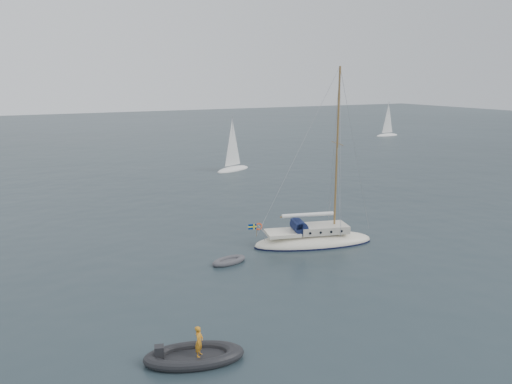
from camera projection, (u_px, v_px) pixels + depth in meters
name	position (u px, v px, depth m)	size (l,w,h in m)	color
ground	(289.00, 253.00, 34.62)	(300.00, 300.00, 0.00)	black
sailboat	(314.00, 231.00, 36.29)	(9.32, 2.79, 13.27)	white
dinghy	(229.00, 261.00, 32.74)	(2.51, 1.13, 0.36)	#454549
rib	(194.00, 355.00, 21.44)	(4.35, 1.98, 1.61)	black
distant_yacht_c	(232.00, 146.00, 64.67)	(5.64, 3.01, 7.47)	white
distant_yacht_b	(388.00, 121.00, 102.87)	(5.60, 2.98, 7.41)	white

